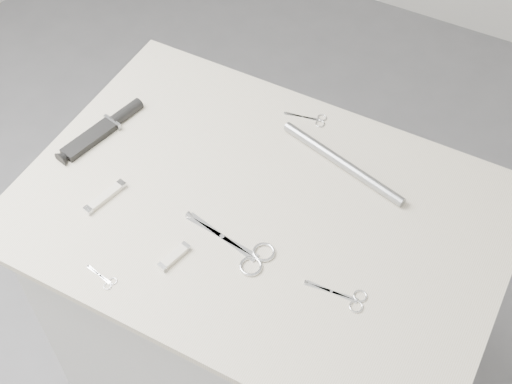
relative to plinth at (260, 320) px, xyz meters
The scene contains 10 objects.
plinth is the anchor object (origin of this frame).
display_board 0.46m from the plinth, ahead, with size 1.00×0.70×0.02m, color beige.
large_shears 0.48m from the plinth, 79.30° to the right, with size 0.20×0.09×0.01m.
embroidery_scissors_a 0.54m from the plinth, 24.33° to the right, with size 0.12×0.05×0.00m.
embroidery_scissors_b 0.55m from the plinth, 93.58° to the left, with size 0.10×0.04×0.00m.
tiny_scissors 0.58m from the plinth, 122.93° to the right, with size 0.07×0.03×0.00m.
sheathed_knife 0.63m from the plinth, behind, with size 0.08×0.22×0.03m.
pocket_knife_a 0.58m from the plinth, 157.20° to the right, with size 0.04×0.11×0.01m.
pocket_knife_b 0.52m from the plinth, 116.94° to the right, with size 0.03×0.08×0.01m.
metal_rail 0.53m from the plinth, 62.13° to the left, with size 0.02×0.02×0.32m, color #93969B.
Camera 1 is at (0.41, -0.79, 2.09)m, focal length 50.00 mm.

